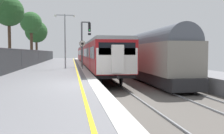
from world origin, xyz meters
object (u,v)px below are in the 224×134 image
object	(u,v)px
background_tree_left	(9,12)
background_tree_back	(36,32)
speed_limit_sign	(82,51)
platform_lamp_mid	(65,36)
commuter_train_at_platform	(91,55)
signal_gantry	(84,39)
background_tree_right	(31,24)
freight_train_adjacent_track	(122,54)

from	to	relation	value
background_tree_left	background_tree_back	distance (m)	21.77
speed_limit_sign	platform_lamp_mid	world-z (taller)	platform_lamp_mid
speed_limit_sign	background_tree_back	distance (m)	27.82
commuter_train_at_platform	signal_gantry	bearing A→B (deg)	-99.82
platform_lamp_mid	signal_gantry	bearing A→B (deg)	53.04
signal_gantry	background_tree_back	bearing A→B (deg)	110.14
platform_lamp_mid	background_tree_left	xyz separation A→B (m)	(-6.05, 3.70, 2.76)
commuter_train_at_platform	background_tree_right	size ratio (longest dim) A/B	5.34
platform_lamp_mid	background_tree_right	bearing A→B (deg)	111.38
speed_limit_sign	platform_lamp_mid	bearing A→B (deg)	151.07
commuter_train_at_platform	platform_lamp_mid	xyz separation A→B (m)	(-3.49, -11.19, 1.89)
commuter_train_at_platform	speed_limit_sign	world-z (taller)	commuter_train_at_platform
commuter_train_at_platform	platform_lamp_mid	size ratio (longest dim) A/B	7.69
freight_train_adjacent_track	platform_lamp_mid	distance (m)	11.42
commuter_train_at_platform	background_tree_left	distance (m)	13.00
commuter_train_at_platform	speed_limit_sign	size ratio (longest dim) A/B	15.03
background_tree_right	platform_lamp_mid	bearing A→B (deg)	-68.62
background_tree_left	background_tree_back	bearing A→B (deg)	90.73
freight_train_adjacent_track	signal_gantry	xyz separation A→B (m)	(-5.48, -5.74, 1.72)
commuter_train_at_platform	background_tree_back	distance (m)	17.85
signal_gantry	background_tree_back	size ratio (longest dim) A/B	0.63
freight_train_adjacent_track	background_tree_right	bearing A→B (deg)	158.03
background_tree_right	background_tree_left	bearing A→B (deg)	-94.19
commuter_train_at_platform	platform_lamp_mid	world-z (taller)	platform_lamp_mid
freight_train_adjacent_track	background_tree_right	world-z (taller)	background_tree_right
platform_lamp_mid	background_tree_right	size ratio (longest dim) A/B	0.69
background_tree_back	signal_gantry	bearing A→B (deg)	-69.86
background_tree_back	background_tree_right	bearing A→B (deg)	-85.16
freight_train_adjacent_track	background_tree_left	world-z (taller)	background_tree_left
freight_train_adjacent_track	background_tree_back	distance (m)	22.34
speed_limit_sign	background_tree_left	bearing A→B (deg)	149.11
freight_train_adjacent_track	signal_gantry	world-z (taller)	signal_gantry
commuter_train_at_platform	speed_limit_sign	distance (m)	12.25
commuter_train_at_platform	background_tree_right	bearing A→B (deg)	164.72
freight_train_adjacent_track	signal_gantry	size ratio (longest dim) A/B	7.82
freight_train_adjacent_track	background_tree_right	size ratio (longest dim) A/B	5.09
platform_lamp_mid	background_tree_right	xyz separation A→B (m)	(-5.33, 13.60, 2.73)
platform_lamp_mid	background_tree_right	distance (m)	14.86
background_tree_left	background_tree_back	size ratio (longest dim) A/B	0.97
speed_limit_sign	background_tree_left	world-z (taller)	background_tree_left
speed_limit_sign	background_tree_back	size ratio (longest dim) A/B	0.34
platform_lamp_mid	background_tree_back	xyz separation A→B (m)	(-6.33, 25.46, 2.43)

